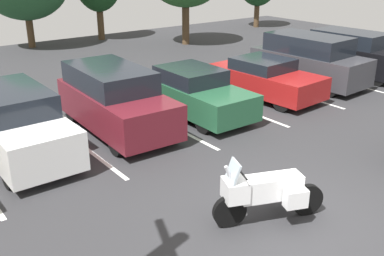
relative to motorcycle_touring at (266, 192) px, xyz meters
name	(u,v)px	position (x,y,z in m)	size (l,w,h in m)	color
ground	(294,222)	(0.51, -0.35, -0.71)	(44.00, 44.00, 0.10)	#2D2D30
motorcycle_touring	(266,192)	(0.00, 0.00, 0.00)	(2.20, 1.24, 1.39)	black
parking_stripes	(126,133)	(0.09, 5.74, -0.66)	(25.49, 5.19, 0.01)	silver
car_white	(17,124)	(-2.87, 6.04, 0.22)	(1.81, 4.42, 1.77)	white
car_maroon	(115,100)	(0.03, 6.18, 0.29)	(2.02, 4.62, 1.87)	maroon
car_green	(192,92)	(2.73, 5.98, 0.08)	(1.82, 4.69, 1.52)	#235638
car_red	(265,78)	(5.96, 5.82, 0.04)	(2.16, 4.37, 1.41)	maroon
car_charcoal	(309,60)	(8.61, 6.01, 0.32)	(2.17, 4.75, 1.96)	#38383D
car_black	(353,54)	(11.34, 5.84, 0.25)	(2.12, 4.94, 1.84)	black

